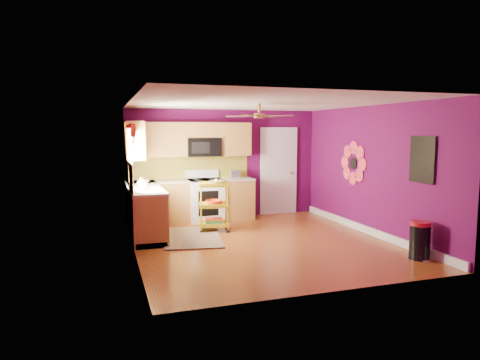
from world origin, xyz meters
name	(u,v)px	position (x,y,z in m)	size (l,w,h in m)	color
ground	(263,243)	(0.00, 0.00, 0.00)	(5.00, 5.00, 0.00)	brown
room_envelope	(265,152)	(0.03, 0.00, 1.63)	(4.54, 5.04, 2.52)	#530944
lower_cabinets	(172,206)	(-1.35, 1.82, 0.43)	(2.81, 2.31, 0.94)	olive
electric_range	(205,200)	(-0.55, 2.17, 0.48)	(0.76, 0.66, 1.13)	white
upper_cabinetry	(173,141)	(-1.24, 2.17, 1.80)	(2.80, 2.30, 1.26)	olive
left_window	(130,146)	(-2.22, 1.05, 1.74)	(0.08, 1.35, 1.08)	white
panel_door	(278,172)	(1.35, 2.47, 1.02)	(0.95, 0.11, 2.15)	white
right_wall_art	(382,162)	(2.23, -0.34, 1.44)	(0.04, 2.74, 1.04)	black
ceiling_fan	(259,115)	(0.00, 0.20, 2.29)	(1.01, 1.01, 0.26)	#BF8C3F
shag_rug	(193,237)	(-1.13, 0.74, 0.01)	(1.03, 1.68, 0.02)	black
rolling_cart	(214,204)	(-0.59, 1.16, 0.55)	(0.66, 0.54, 1.06)	yellow
trash_can	(420,240)	(1.99, -1.69, 0.30)	(0.37, 0.38, 0.60)	black
teal_kettle	(236,174)	(0.20, 2.25, 1.02)	(0.18, 0.18, 0.21)	teal
toaster	(235,174)	(0.17, 2.23, 1.03)	(0.22, 0.15, 0.18)	beige
soap_bottle_a	(143,182)	(-1.98, 1.28, 1.03)	(0.08, 0.08, 0.18)	#EA3F72
soap_bottle_b	(141,182)	(-2.02, 1.30, 1.03)	(0.14, 0.14, 0.18)	white
counter_dish	(144,182)	(-1.91, 1.88, 0.97)	(0.25, 0.25, 0.06)	white
counter_cup	(144,187)	(-2.00, 0.92, 0.99)	(0.13, 0.13, 0.10)	white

